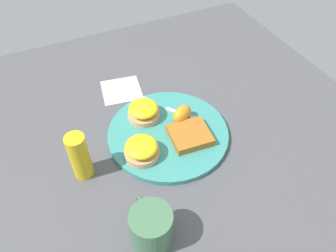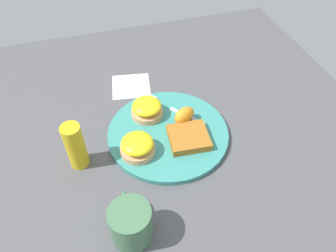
{
  "view_description": "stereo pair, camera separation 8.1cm",
  "coord_description": "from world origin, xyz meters",
  "px_view_note": "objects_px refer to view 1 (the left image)",
  "views": [
    {
      "loc": [
        -0.51,
        0.24,
        0.63
      ],
      "look_at": [
        0.0,
        0.0,
        0.03
      ],
      "focal_mm": 35.0,
      "sensor_mm": 36.0,
      "label": 1
    },
    {
      "loc": [
        -0.54,
        0.16,
        0.63
      ],
      "look_at": [
        0.0,
        0.0,
        0.03
      ],
      "focal_mm": 35.0,
      "sensor_mm": 36.0,
      "label": 2
    }
  ],
  "objects_px": {
    "condiment_bottle": "(80,156)",
    "fork": "(164,107)",
    "cup": "(151,227)",
    "orange_wedge": "(182,114)",
    "sandwich_benedict_right": "(142,149)",
    "hashbrown_patty": "(190,135)",
    "sandwich_benedict_left": "(144,111)"
  },
  "relations": [
    {
      "from": "hashbrown_patty",
      "to": "fork",
      "type": "distance_m",
      "value": 0.13
    },
    {
      "from": "fork",
      "to": "cup",
      "type": "bearing_deg",
      "value": 151.73
    },
    {
      "from": "sandwich_benedict_right",
      "to": "condiment_bottle",
      "type": "height_order",
      "value": "condiment_bottle"
    },
    {
      "from": "fork",
      "to": "sandwich_benedict_right",
      "type": "bearing_deg",
      "value": 137.92
    },
    {
      "from": "orange_wedge",
      "to": "fork",
      "type": "relative_size",
      "value": 0.36
    },
    {
      "from": "sandwich_benedict_right",
      "to": "cup",
      "type": "bearing_deg",
      "value": 163.48
    },
    {
      "from": "cup",
      "to": "condiment_bottle",
      "type": "xyz_separation_m",
      "value": [
        0.21,
        0.08,
        0.02
      ]
    },
    {
      "from": "hashbrown_patty",
      "to": "fork",
      "type": "bearing_deg",
      "value": 6.55
    },
    {
      "from": "orange_wedge",
      "to": "fork",
      "type": "xyz_separation_m",
      "value": [
        0.06,
        0.02,
        -0.02
      ]
    },
    {
      "from": "sandwich_benedict_left",
      "to": "fork",
      "type": "relative_size",
      "value": 0.49
    },
    {
      "from": "cup",
      "to": "condiment_bottle",
      "type": "distance_m",
      "value": 0.22
    },
    {
      "from": "sandwich_benedict_right",
      "to": "orange_wedge",
      "type": "bearing_deg",
      "value": -64.91
    },
    {
      "from": "hashbrown_patty",
      "to": "fork",
      "type": "xyz_separation_m",
      "value": [
        0.12,
        0.01,
        -0.01
      ]
    },
    {
      "from": "hashbrown_patty",
      "to": "orange_wedge",
      "type": "distance_m",
      "value": 0.07
    },
    {
      "from": "sandwich_benedict_left",
      "to": "cup",
      "type": "bearing_deg",
      "value": 160.51
    },
    {
      "from": "sandwich_benedict_left",
      "to": "orange_wedge",
      "type": "relative_size",
      "value": 1.39
    },
    {
      "from": "sandwich_benedict_right",
      "to": "fork",
      "type": "distance_m",
      "value": 0.17
    },
    {
      "from": "cup",
      "to": "fork",
      "type": "bearing_deg",
      "value": -28.27
    },
    {
      "from": "sandwich_benedict_right",
      "to": "hashbrown_patty",
      "type": "xyz_separation_m",
      "value": [
        0.0,
        -0.13,
        -0.01
      ]
    },
    {
      "from": "sandwich_benedict_left",
      "to": "condiment_bottle",
      "type": "relative_size",
      "value": 0.68
    },
    {
      "from": "hashbrown_patty",
      "to": "cup",
      "type": "bearing_deg",
      "value": 136.03
    },
    {
      "from": "sandwich_benedict_right",
      "to": "orange_wedge",
      "type": "relative_size",
      "value": 1.39
    },
    {
      "from": "fork",
      "to": "condiment_bottle",
      "type": "height_order",
      "value": "condiment_bottle"
    },
    {
      "from": "sandwich_benedict_right",
      "to": "orange_wedge",
      "type": "xyz_separation_m",
      "value": [
        0.06,
        -0.14,
        -0.0
      ]
    },
    {
      "from": "sandwich_benedict_right",
      "to": "orange_wedge",
      "type": "distance_m",
      "value": 0.15
    },
    {
      "from": "sandwich_benedict_left",
      "to": "orange_wedge",
      "type": "height_order",
      "value": "sandwich_benedict_left"
    },
    {
      "from": "orange_wedge",
      "to": "sandwich_benedict_right",
      "type": "bearing_deg",
      "value": 115.09
    },
    {
      "from": "orange_wedge",
      "to": "condiment_bottle",
      "type": "height_order",
      "value": "condiment_bottle"
    },
    {
      "from": "condiment_bottle",
      "to": "fork",
      "type": "bearing_deg",
      "value": -66.85
    },
    {
      "from": "cup",
      "to": "orange_wedge",
      "type": "bearing_deg",
      "value": -37.31
    },
    {
      "from": "sandwich_benedict_right",
      "to": "hashbrown_patty",
      "type": "relative_size",
      "value": 0.87
    },
    {
      "from": "hashbrown_patty",
      "to": "condiment_bottle",
      "type": "xyz_separation_m",
      "value": [
        0.02,
        0.26,
        0.04
      ]
    }
  ]
}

